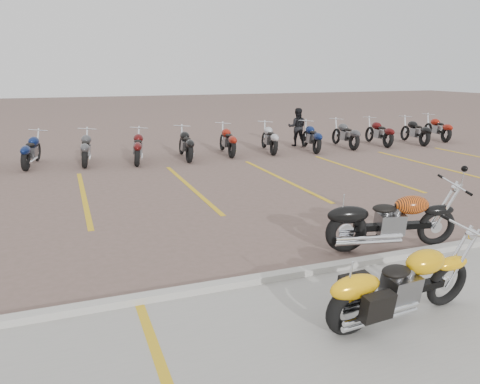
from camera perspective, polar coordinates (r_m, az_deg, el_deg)
name	(u,v)px	position (r m, az deg, el deg)	size (l,w,h in m)	color
ground	(245,235)	(8.85, 0.59, -5.25)	(100.00, 100.00, 0.00)	brown
concrete_apron	(406,376)	(5.37, 19.58, -20.36)	(60.00, 5.00, 0.01)	#9E9B93
curb	(293,274)	(7.14, 6.54, -9.87)	(60.00, 0.18, 0.12)	#ADAAA3
parking_stripes	(190,187)	(12.51, -6.10, 0.64)	(38.00, 5.50, 0.01)	gold
yellow_cruiser	(396,286)	(6.13, 18.50, -10.87)	(2.21, 0.38, 0.91)	black
flame_cruiser	(388,222)	(8.42, 17.57, -3.56)	(2.33, 0.63, 0.97)	black
person_b	(297,127)	(19.29, 6.98, 7.86)	(0.75, 0.58, 1.53)	black
bg_bike_row	(205,141)	(16.85, -4.23, 6.21)	(22.43, 2.08, 1.10)	black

